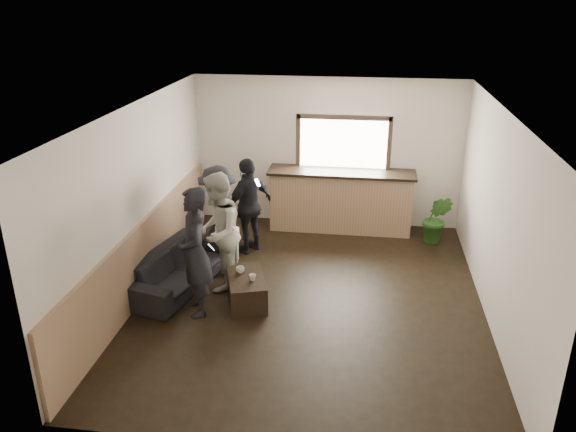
# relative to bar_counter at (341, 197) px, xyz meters

# --- Properties ---
(ground) EXTENTS (5.00, 6.00, 0.01)m
(ground) POSITION_rel_bar_counter_xyz_m (-0.30, -2.70, -0.64)
(ground) COLOR black
(room_shell) EXTENTS (5.01, 6.01, 2.80)m
(room_shell) POSITION_rel_bar_counter_xyz_m (-1.04, -2.70, 0.83)
(room_shell) COLOR silver
(room_shell) RESTS_ON ground
(bar_counter) EXTENTS (2.70, 0.68, 2.13)m
(bar_counter) POSITION_rel_bar_counter_xyz_m (0.00, 0.00, 0.00)
(bar_counter) COLOR #9D7755
(bar_counter) RESTS_ON ground
(sofa) EXTENTS (1.26, 2.17, 0.60)m
(sofa) POSITION_rel_bar_counter_xyz_m (-2.32, -2.57, -0.34)
(sofa) COLOR black
(sofa) RESTS_ON ground
(coffee_table) EXTENTS (0.76, 1.03, 0.41)m
(coffee_table) POSITION_rel_bar_counter_xyz_m (-1.20, -2.91, -0.44)
(coffee_table) COLOR black
(coffee_table) RESTS_ON ground
(cup_a) EXTENTS (0.13, 0.13, 0.09)m
(cup_a) POSITION_rel_bar_counter_xyz_m (-1.31, -2.81, -0.19)
(cup_a) COLOR silver
(cup_a) RESTS_ON coffee_table
(cup_b) EXTENTS (0.13, 0.13, 0.09)m
(cup_b) POSITION_rel_bar_counter_xyz_m (-1.08, -3.01, -0.19)
(cup_b) COLOR silver
(cup_b) RESTS_ON coffee_table
(potted_plant) EXTENTS (0.59, 0.52, 0.91)m
(potted_plant) POSITION_rel_bar_counter_xyz_m (1.73, -0.41, -0.19)
(potted_plant) COLOR #2D6623
(potted_plant) RESTS_ON ground
(person_a) EXTENTS (0.67, 0.79, 1.85)m
(person_a) POSITION_rel_bar_counter_xyz_m (-1.82, -3.27, 0.28)
(person_a) COLOR black
(person_a) RESTS_ON ground
(person_b) EXTENTS (0.70, 0.89, 1.81)m
(person_b) POSITION_rel_bar_counter_xyz_m (-1.70, -2.52, 0.26)
(person_b) COLOR #BAB8A7
(person_b) RESTS_ON ground
(person_c) EXTENTS (0.69, 1.13, 1.70)m
(person_c) POSITION_rel_bar_counter_xyz_m (-1.87, -1.82, 0.21)
(person_c) COLOR black
(person_c) RESTS_ON ground
(person_d) EXTENTS (0.90, 1.03, 1.67)m
(person_d) POSITION_rel_bar_counter_xyz_m (-1.50, -1.20, 0.19)
(person_d) COLOR black
(person_d) RESTS_ON ground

